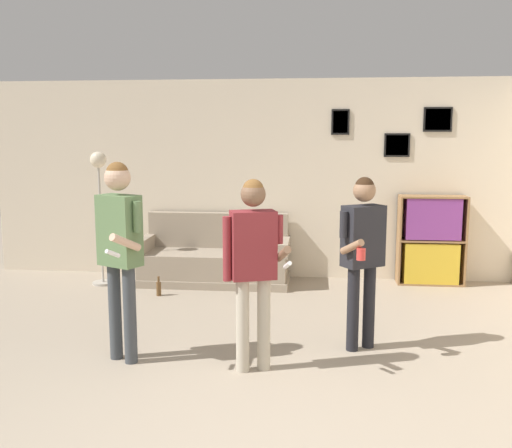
% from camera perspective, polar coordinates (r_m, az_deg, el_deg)
% --- Properties ---
extents(wall_back, '(8.38, 0.08, 2.70)m').
position_cam_1_polar(wall_back, '(7.82, 3.42, 4.45)').
color(wall_back, beige).
rests_on(wall_back, ground_plane).
extents(couch, '(1.99, 0.80, 0.90)m').
position_cam_1_polar(couch, '(7.67, -4.12, -3.65)').
color(couch, gray).
rests_on(couch, ground_plane).
extents(bookshelf, '(0.86, 0.30, 1.18)m').
position_cam_1_polar(bookshelf, '(7.84, 17.11, -1.58)').
color(bookshelf, olive).
rests_on(bookshelf, ground_plane).
extents(floor_lamp, '(0.28, 0.28, 1.75)m').
position_cam_1_polar(floor_lamp, '(7.66, -15.38, 3.30)').
color(floor_lamp, '#ADA89E').
rests_on(floor_lamp, ground_plane).
extents(person_player_foreground_left, '(0.45, 0.59, 1.73)m').
position_cam_1_polar(person_player_foreground_left, '(4.96, -13.50, -1.56)').
color(person_player_foreground_left, '#3D4247').
rests_on(person_player_foreground_left, ground_plane).
extents(person_player_foreground_center, '(0.57, 0.40, 1.60)m').
position_cam_1_polar(person_player_foreground_center, '(4.63, -0.28, -3.21)').
color(person_player_foreground_center, '#B7AD99').
rests_on(person_player_foreground_center, ground_plane).
extents(person_watcher_holding_cup, '(0.43, 0.55, 1.58)m').
position_cam_1_polar(person_watcher_holding_cup, '(5.20, 10.65, -2.18)').
color(person_watcher_holding_cup, black).
rests_on(person_watcher_holding_cup, ground_plane).
extents(bottle_on_floor, '(0.06, 0.06, 0.24)m').
position_cam_1_polar(bottle_on_floor, '(7.14, -9.70, -6.34)').
color(bottle_on_floor, brown).
rests_on(bottle_on_floor, ground_plane).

